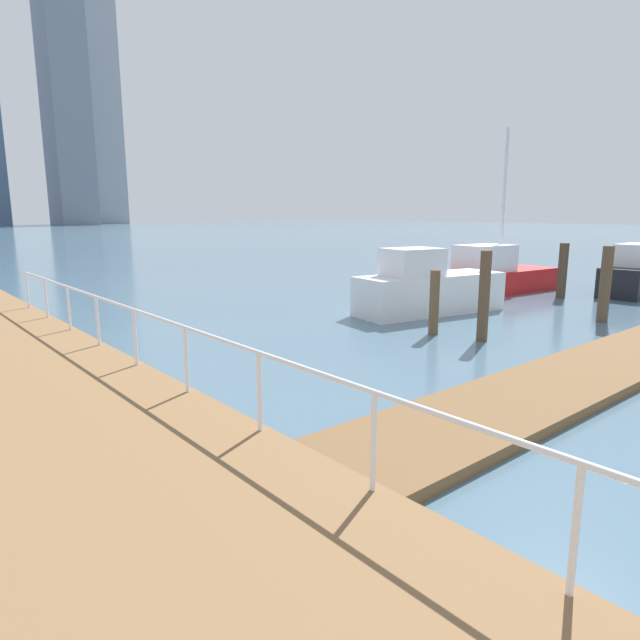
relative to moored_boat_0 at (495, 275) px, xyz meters
name	(u,v)px	position (x,y,z in m)	size (l,w,h in m)	color
ground_plane	(174,323)	(-12.75, 2.54, -0.73)	(300.00, 300.00, 0.00)	slate
floating_dock	(562,383)	(-9.91, -7.77, -0.64)	(12.67, 2.00, 0.18)	brown
boardwalk_railing	(309,386)	(-15.90, -7.69, 0.54)	(0.06, 26.74, 1.08)	white
dock_piling_0	(562,271)	(0.68, -2.43, 0.31)	(0.34, 0.34, 2.07)	#473826
dock_piling_1	(434,303)	(-8.13, -3.34, 0.13)	(0.26, 0.26, 1.72)	brown
dock_piling_2	(484,296)	(-7.78, -4.61, 0.41)	(0.28, 0.28, 2.28)	brown
dock_piling_3	(605,284)	(-2.97, -5.52, 0.39)	(0.32, 0.32, 2.24)	brown
moored_boat_0	(495,275)	(0.00, 0.00, 0.00)	(5.75, 2.34, 6.44)	red
moored_boat_2	(427,289)	(-5.78, -1.22, 0.06)	(5.30, 2.45, 2.11)	white
moored_boat_5	(640,273)	(4.20, -3.88, 0.08)	(5.43, 1.79, 10.00)	black
skyline_tower_5	(65,100)	(23.94, 136.18, 29.27)	(8.93, 11.75, 59.99)	slate
skyline_tower_6	(100,112)	(36.22, 147.72, 29.37)	(8.79, 9.08, 60.20)	#8C939E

